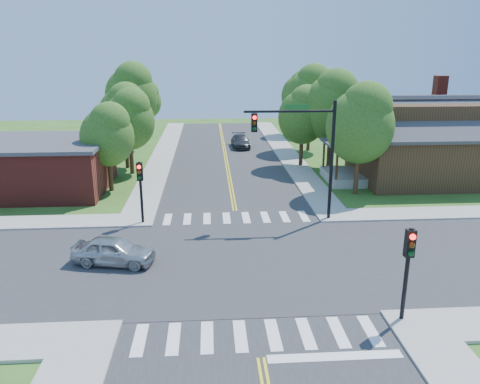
{
  "coord_description": "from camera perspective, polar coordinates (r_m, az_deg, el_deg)",
  "views": [
    {
      "loc": [
        -1.6,
        -20.79,
        9.93
      ],
      "look_at": [
        0.12,
        4.55,
        2.2
      ],
      "focal_mm": 35.0,
      "sensor_mm": 36.0,
      "label": 1
    }
  ],
  "objects": [
    {
      "name": "stop_bar",
      "position": [
        17.01,
        11.49,
        -19.17
      ],
      "size": [
        4.6,
        0.45,
        0.09
      ],
      "primitive_type": "cube",
      "color": "white",
      "rests_on": "ground"
    },
    {
      "name": "tree_e_c",
      "position": [
        48.08,
        8.67,
        11.71
      ],
      "size": [
        5.13,
        4.88,
        8.73
      ],
      "color": "#382314",
      "rests_on": "ground"
    },
    {
      "name": "road_ns",
      "position": [
        23.08,
        0.48,
        -8.49
      ],
      "size": [
        10.0,
        90.0,
        0.04
      ],
      "primitive_type": "cube",
      "color": "#2D2D30",
      "rests_on": "ground"
    },
    {
      "name": "building_nw",
      "position": [
        37.13,
        -23.64,
        2.98
      ],
      "size": [
        10.4,
        8.4,
        3.73
      ],
      "color": "maroon",
      "rests_on": "ground"
    },
    {
      "name": "tree_e_d",
      "position": [
        57.0,
        7.47,
        11.88
      ],
      "size": [
        4.54,
        4.31,
        7.71
      ],
      "color": "#382314",
      "rests_on": "ground"
    },
    {
      "name": "tree_w_c",
      "position": [
        49.44,
        -13.05,
        11.77
      ],
      "size": [
        5.25,
        4.99,
        8.92
      ],
      "color": "#382314",
      "rests_on": "ground"
    },
    {
      "name": "house_ne",
      "position": [
        39.36,
        21.43,
        6.11
      ],
      "size": [
        13.05,
        8.8,
        7.11
      ],
      "color": "#372713",
      "rests_on": "ground"
    },
    {
      "name": "signal_pole_se",
      "position": [
        18.29,
        19.86,
        -7.55
      ],
      "size": [
        0.34,
        0.42,
        3.8
      ],
      "color": "black",
      "rests_on": "ground"
    },
    {
      "name": "crosswalk_south",
      "position": [
        17.69,
        2.07,
        -17.04
      ],
      "size": [
        8.85,
        2.0,
        0.01
      ],
      "color": "white",
      "rests_on": "ground"
    },
    {
      "name": "crosswalk_north",
      "position": [
        28.79,
        -0.46,
        -3.15
      ],
      "size": [
        8.85,
        2.0,
        0.01
      ],
      "color": "white",
      "rests_on": "ground"
    },
    {
      "name": "tree_house",
      "position": [
        41.11,
        7.76,
        9.46
      ],
      "size": [
        4.22,
        4.01,
        7.17
      ],
      "color": "#382314",
      "rests_on": "ground"
    },
    {
      "name": "tree_e_a",
      "position": [
        33.51,
        14.63,
        8.33
      ],
      "size": [
        4.7,
        4.47,
        7.99
      ],
      "color": "#382314",
      "rests_on": "ground"
    },
    {
      "name": "centerline",
      "position": [
        23.07,
        0.48,
        -8.43
      ],
      "size": [
        0.3,
        90.0,
        0.01
      ],
      "color": "yellow",
      "rests_on": "ground"
    },
    {
      "name": "car_silver",
      "position": [
        23.39,
        -15.14,
        -7.01
      ],
      "size": [
        3.17,
        4.59,
        1.35
      ],
      "primitive_type": "imported",
      "rotation": [
        0.0,
        0.0,
        1.37
      ],
      "color": "#B2B5B9",
      "rests_on": "ground"
    },
    {
      "name": "ground",
      "position": [
        23.09,
        0.48,
        -8.54
      ],
      "size": [
        100.0,
        100.0,
        0.0
      ],
      "primitive_type": "plane",
      "color": "#355A1C",
      "rests_on": "ground"
    },
    {
      "name": "tree_e_b",
      "position": [
        40.78,
        11.24,
        10.51
      ],
      "size": [
        5.02,
        4.77,
        8.54
      ],
      "color": "#382314",
      "rests_on": "ground"
    },
    {
      "name": "sidewalk_nw",
      "position": [
        40.49,
        -24.31,
        1.3
      ],
      "size": [
        40.0,
        40.0,
        0.14
      ],
      "color": "#9E9B93",
      "rests_on": "ground"
    },
    {
      "name": "signal_mast_ne",
      "position": [
        27.42,
        7.83,
        6.1
      ],
      "size": [
        5.3,
        0.42,
        7.2
      ],
      "color": "black",
      "rests_on": "ground"
    },
    {
      "name": "tree_w_b",
      "position": [
        41.46,
        -13.89,
        9.42
      ],
      "size": [
        4.36,
        4.15,
        7.42
      ],
      "color": "#382314",
      "rests_on": "ground"
    },
    {
      "name": "road_ew",
      "position": [
        23.08,
        0.48,
        -8.48
      ],
      "size": [
        90.0,
        10.0,
        0.04
      ],
      "primitive_type": "cube",
      "color": "#2D2D30",
      "rests_on": "ground"
    },
    {
      "name": "sidewalk_ne",
      "position": [
        41.72,
        20.94,
        2.12
      ],
      "size": [
        40.0,
        40.0,
        0.14
      ],
      "color": "#9E9B93",
      "rests_on": "ground"
    },
    {
      "name": "signal_pole_nw",
      "position": [
        27.64,
        -12.06,
        1.3
      ],
      "size": [
        0.34,
        0.42,
        3.8
      ],
      "color": "black",
      "rests_on": "ground"
    },
    {
      "name": "tree_w_a",
      "position": [
        34.78,
        -15.79,
        6.92
      ],
      "size": [
        3.83,
        3.64,
        6.51
      ],
      "color": "#382314",
      "rests_on": "ground"
    },
    {
      "name": "car_dgrey",
      "position": [
        49.7,
        0.06,
        6.15
      ],
      "size": [
        2.04,
        4.52,
        1.28
      ],
      "primitive_type": "imported",
      "rotation": [
        0.0,
        0.0,
        0.03
      ],
      "color": "#2D2E32",
      "rests_on": "ground"
    },
    {
      "name": "tree_bldg",
      "position": [
        39.4,
        -13.31,
        8.81
      ],
      "size": [
        4.19,
        3.99,
        7.13
      ],
      "color": "#382314",
      "rests_on": "ground"
    },
    {
      "name": "tree_w_d",
      "position": [
        58.37,
        -11.41,
        11.04
      ],
      "size": [
        3.84,
        3.65,
        6.52
      ],
      "color": "#382314",
      "rests_on": "ground"
    },
    {
      "name": "intersection_patch",
      "position": [
        23.09,
        0.48,
        -8.54
      ],
      "size": [
        10.2,
        10.2,
        0.06
      ],
      "primitive_type": "cube",
      "color": "#2D2D30",
      "rests_on": "ground"
    }
  ]
}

